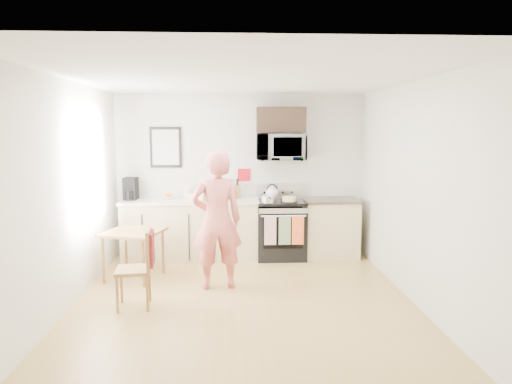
{
  "coord_description": "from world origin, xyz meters",
  "views": [
    {
      "loc": [
        -0.11,
        -5.1,
        2.03
      ],
      "look_at": [
        0.19,
        1.0,
        1.19
      ],
      "focal_mm": 32.0,
      "sensor_mm": 36.0,
      "label": 1
    }
  ],
  "objects_px": {
    "range": "(281,231)",
    "cake": "(289,199)",
    "dining_table": "(133,236)",
    "microwave": "(281,147)",
    "chair": "(144,257)",
    "person": "(217,220)"
  },
  "relations": [
    {
      "from": "range",
      "to": "cake",
      "type": "height_order",
      "value": "range"
    },
    {
      "from": "range",
      "to": "cake",
      "type": "distance_m",
      "value": 0.57
    },
    {
      "from": "dining_table",
      "to": "cake",
      "type": "xyz_separation_m",
      "value": [
        2.22,
        0.77,
        0.38
      ]
    },
    {
      "from": "range",
      "to": "microwave",
      "type": "xyz_separation_m",
      "value": [
        -0.0,
        0.1,
        1.32
      ]
    },
    {
      "from": "range",
      "to": "cake",
      "type": "bearing_deg",
      "value": -58.48
    },
    {
      "from": "range",
      "to": "microwave",
      "type": "bearing_deg",
      "value": 90.06
    },
    {
      "from": "range",
      "to": "chair",
      "type": "xyz_separation_m",
      "value": [
        -1.77,
        -1.97,
        0.15
      ]
    },
    {
      "from": "range",
      "to": "chair",
      "type": "height_order",
      "value": "range"
    },
    {
      "from": "range",
      "to": "dining_table",
      "type": "bearing_deg",
      "value": -156.17
    },
    {
      "from": "person",
      "to": "dining_table",
      "type": "bearing_deg",
      "value": -29.46
    },
    {
      "from": "range",
      "to": "person",
      "type": "xyz_separation_m",
      "value": [
        -0.96,
        -1.36,
        0.45
      ]
    },
    {
      "from": "range",
      "to": "dining_table",
      "type": "height_order",
      "value": "range"
    },
    {
      "from": "person",
      "to": "dining_table",
      "type": "height_order",
      "value": "person"
    },
    {
      "from": "dining_table",
      "to": "chair",
      "type": "xyz_separation_m",
      "value": [
        0.35,
        -1.04,
        -0.0
      ]
    },
    {
      "from": "microwave",
      "to": "person",
      "type": "bearing_deg",
      "value": -123.31
    },
    {
      "from": "person",
      "to": "cake",
      "type": "relative_size",
      "value": 6.79
    },
    {
      "from": "person",
      "to": "chair",
      "type": "bearing_deg",
      "value": 28.16
    },
    {
      "from": "cake",
      "to": "chair",
      "type": "bearing_deg",
      "value": -136.05
    },
    {
      "from": "dining_table",
      "to": "chair",
      "type": "relative_size",
      "value": 0.84
    },
    {
      "from": "range",
      "to": "cake",
      "type": "xyz_separation_m",
      "value": [
        0.1,
        -0.17,
        0.53
      ]
    },
    {
      "from": "range",
      "to": "dining_table",
      "type": "distance_m",
      "value": 2.32
    },
    {
      "from": "microwave",
      "to": "cake",
      "type": "height_order",
      "value": "microwave"
    }
  ]
}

